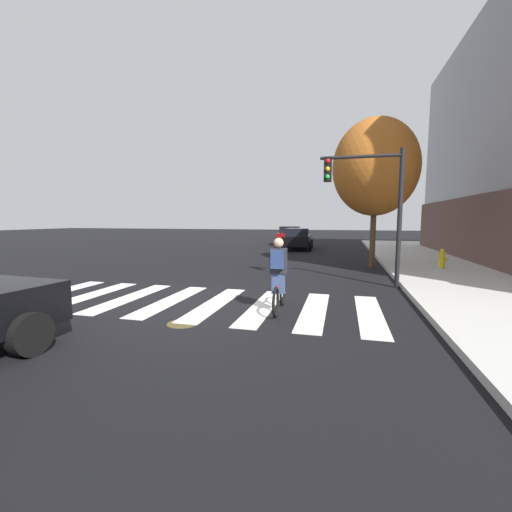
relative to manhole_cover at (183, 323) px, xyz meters
name	(u,v)px	position (x,y,z in m)	size (l,w,h in m)	color
ground_plane	(190,302)	(-0.65, 1.67, 0.00)	(120.00, 120.00, 0.00)	black
crosswalk_stripes	(193,302)	(-0.57, 1.67, 0.00)	(9.12, 3.41, 0.01)	silver
manhole_cover	(183,323)	(0.00, 0.00, 0.00)	(0.64, 0.64, 0.01)	#473D1E
sedan_mid	(298,238)	(0.06, 17.46, 0.76)	(2.18, 4.35, 1.48)	black
sedan_far	(291,235)	(-1.08, 21.55, 0.79)	(2.28, 4.52, 1.53)	maroon
cyclist	(279,275)	(1.71, 1.32, 0.84)	(0.37, 1.71, 1.69)	black
traffic_light_near	(372,194)	(3.91, 4.92, 2.86)	(2.47, 0.28, 4.20)	black
fire_hydrant	(442,259)	(6.98, 8.76, 0.53)	(0.33, 0.22, 0.78)	gold
street_tree_near	(375,167)	(4.36, 9.36, 4.29)	(3.58, 3.58, 6.36)	#4C3823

